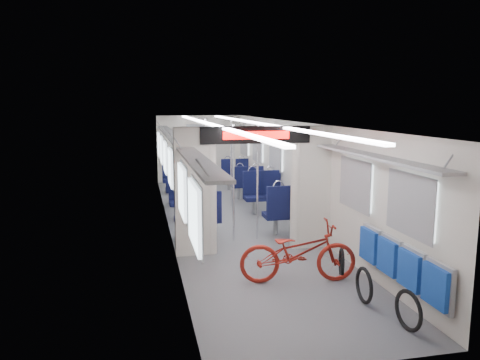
{
  "coord_description": "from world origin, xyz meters",
  "views": [
    {
      "loc": [
        -2.02,
        -10.15,
        2.7
      ],
      "look_at": [
        -0.12,
        -1.32,
        1.22
      ],
      "focal_mm": 35.0,
      "sensor_mm": 36.0,
      "label": 1
    }
  ],
  "objects": [
    {
      "name": "stanchion_near_left",
      "position": [
        -0.25,
        -1.32,
        1.15
      ],
      "size": [
        0.04,
        0.04,
        2.3
      ],
      "primitive_type": "cylinder",
      "color": "silver",
      "rests_on": "ground"
    },
    {
      "name": "seat_bay_near_right",
      "position": [
        0.93,
        -0.11,
        0.57
      ],
      "size": [
        0.96,
        2.32,
        1.17
      ],
      "color": "black",
      "rests_on": "ground"
    },
    {
      "name": "seat_bay_far_right",
      "position": [
        0.93,
        3.46,
        0.53
      ],
      "size": [
        0.89,
        1.96,
        1.06
      ],
      "color": "black",
      "rests_on": "ground"
    },
    {
      "name": "stanchion_near_right",
      "position": [
        0.23,
        -1.3,
        1.15
      ],
      "size": [
        0.04,
        0.04,
        2.3
      ],
      "primitive_type": "cylinder",
      "color": "silver",
      "rests_on": "ground"
    },
    {
      "name": "carriage",
      "position": [
        0.0,
        -0.27,
        1.5
      ],
      "size": [
        12.0,
        12.02,
        2.31
      ],
      "color": "#515456",
      "rests_on": "ground"
    },
    {
      "name": "stanchion_far_right",
      "position": [
        0.32,
        1.83,
        1.15
      ],
      "size": [
        0.04,
        0.04,
        2.3
      ],
      "primitive_type": "cylinder",
      "color": "silver",
      "rests_on": "ground"
    },
    {
      "name": "bike_hoop_c",
      "position": [
        1.02,
        -3.6,
        0.21
      ],
      "size": [
        0.19,
        0.45,
        0.46
      ],
      "primitive_type": "torus",
      "rotation": [
        1.57,
        0.0,
        1.25
      ],
      "color": "black",
      "rests_on": "ground"
    },
    {
      "name": "flip_bench",
      "position": [
        1.35,
        -4.71,
        0.58
      ],
      "size": [
        0.12,
        2.15,
        0.57
      ],
      "color": "gray",
      "rests_on": "carriage"
    },
    {
      "name": "bicycle",
      "position": [
        0.28,
        -3.66,
        0.47
      ],
      "size": [
        1.85,
        0.85,
        0.94
      ],
      "primitive_type": "imported",
      "rotation": [
        0.0,
        0.0,
        1.44
      ],
      "color": "maroon",
      "rests_on": "ground"
    },
    {
      "name": "stanchion_far_left",
      "position": [
        -0.33,
        2.04,
        1.15
      ],
      "size": [
        0.04,
        0.04,
        2.3
      ],
      "primitive_type": "cylinder",
      "color": "silver",
      "rests_on": "ground"
    },
    {
      "name": "seat_bay_far_left",
      "position": [
        -0.93,
        3.15,
        0.53
      ],
      "size": [
        0.89,
        1.98,
        1.07
      ],
      "color": "black",
      "rests_on": "ground"
    },
    {
      "name": "bike_hoop_b",
      "position": [
        0.91,
        -4.59,
        0.23
      ],
      "size": [
        0.08,
        0.51,
        0.51
      ],
      "primitive_type": "torus",
      "rotation": [
        1.57,
        0.0,
        1.52
      ],
      "color": "black",
      "rests_on": "ground"
    },
    {
      "name": "bike_hoop_a",
      "position": [
        1.06,
        -5.42,
        0.23
      ],
      "size": [
        0.09,
        0.51,
        0.51
      ],
      "primitive_type": "torus",
      "rotation": [
        1.57,
        0.0,
        1.65
      ],
      "color": "black",
      "rests_on": "ground"
    },
    {
      "name": "seat_bay_near_left",
      "position": [
        -0.93,
        -0.21,
        0.55
      ],
      "size": [
        0.92,
        2.1,
        1.11
      ],
      "color": "black",
      "rests_on": "ground"
    }
  ]
}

